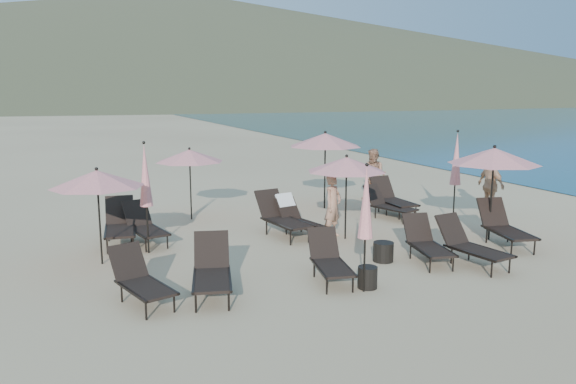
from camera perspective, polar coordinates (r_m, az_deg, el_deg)
name	(u,v)px	position (r m, az deg, el deg)	size (l,w,h in m)	color
ground	(403,270)	(11.81, 11.59, -7.73)	(800.00, 800.00, 0.00)	#D6BA8C
volcanic_headland	(197,47)	(322.20, -9.19, 14.35)	(690.00, 690.00, 55.00)	brown
lounger_0	(140,279)	(10.05, -14.78, -8.57)	(1.00, 1.68, 0.91)	black
lounger_1	(212,270)	(10.19, -7.75, -7.82)	(1.09, 1.84, 0.99)	black
lounger_2	(329,259)	(10.86, 4.24, -6.84)	(0.90, 1.65, 0.90)	black
lounger_3	(427,242)	(12.35, 13.90, -4.95)	(0.93, 1.68, 0.92)	black
lounger_4	(470,244)	(12.35, 18.05, -5.05)	(0.85, 1.75, 0.97)	black
lounger_5	(504,226)	(14.12, 21.11, -3.23)	(1.08, 1.87, 1.01)	black
lounger_6	(120,224)	(13.94, -16.71, -3.11)	(0.89, 1.86, 1.03)	black
lounger_7	(145,225)	(13.83, -14.37, -3.28)	(0.92, 1.73, 0.94)	black
lounger_8	(282,216)	(14.06, -0.61, -2.49)	(0.97, 1.93, 1.06)	black
lounger_9	(297,216)	(14.20, 0.92, -2.50)	(0.87, 1.64, 0.97)	black
lounger_10	(388,204)	(16.20, 10.12, -1.18)	(1.07, 1.68, 0.91)	black
lounger_11	(392,197)	(16.90, 10.52, -0.54)	(0.70, 1.77, 1.01)	black
umbrella_open_0	(97,179)	(12.17, -18.83, 1.29)	(1.92, 1.92, 2.06)	black
umbrella_open_1	(347,164)	(13.59, 5.97, 2.80)	(1.94, 1.94, 2.09)	black
umbrella_open_2	(494,156)	(14.30, 20.20, 3.44)	(2.16, 2.16, 2.33)	black
umbrella_open_3	(190,156)	(15.86, -9.97, 3.64)	(1.90, 1.90, 2.05)	black
umbrella_open_4	(325,140)	(17.10, 3.81, 5.30)	(2.23, 2.23, 2.40)	black
umbrella_closed_0	(366,203)	(10.02, 7.92, -1.14)	(0.28, 0.28, 2.37)	black
umbrella_closed_1	(456,159)	(15.67, 16.73, 3.22)	(0.30, 0.30, 2.58)	black
umbrella_closed_2	(145,176)	(12.72, -14.30, 1.60)	(0.30, 0.30, 2.52)	black
side_table_0	(368,277)	(10.60, 8.08, -8.58)	(0.37, 0.37, 0.41)	black
side_table_1	(383,252)	(12.23, 9.66, -6.01)	(0.44, 0.44, 0.42)	black
beachgoer_a	(333,205)	(13.98, 4.58, -1.37)	(0.58, 0.38, 1.58)	tan
beachgoer_b	(374,175)	(18.66, 8.74, 1.72)	(0.83, 0.65, 1.71)	#AB7758
beachgoer_c	(491,185)	(17.37, 19.93, 0.65)	(1.03, 0.43, 1.76)	tan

